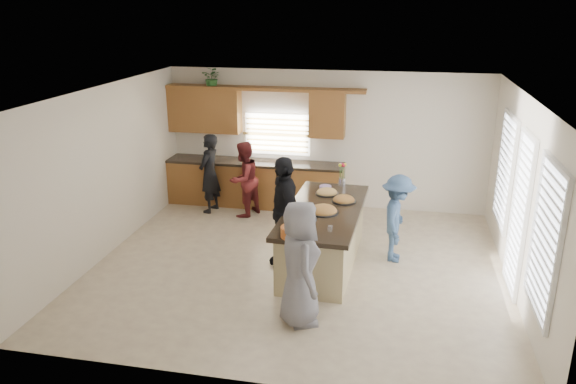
% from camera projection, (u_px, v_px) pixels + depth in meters
% --- Properties ---
extents(floor, '(6.50, 6.50, 0.00)m').
position_uv_depth(floor, '(298.00, 266.00, 9.09)').
color(floor, beige).
rests_on(floor, ground).
extents(room_shell, '(6.52, 6.02, 2.81)m').
position_uv_depth(room_shell, '(299.00, 152.00, 8.48)').
color(room_shell, silver).
rests_on(room_shell, ground).
extents(back_cabinetry, '(4.08, 0.66, 2.46)m').
position_uv_depth(back_cabinetry, '(253.00, 162.00, 11.61)').
color(back_cabinetry, brown).
rests_on(back_cabinetry, ground).
extents(right_wall_glazing, '(0.06, 4.00, 2.25)m').
position_uv_depth(right_wall_glazing, '(521.00, 204.00, 7.93)').
color(right_wall_glazing, white).
rests_on(right_wall_glazing, ground).
extents(island, '(1.25, 2.74, 0.95)m').
position_uv_depth(island, '(323.00, 238.00, 9.04)').
color(island, tan).
rests_on(island, ground).
extents(platter_front, '(0.47, 0.47, 0.19)m').
position_uv_depth(platter_front, '(323.00, 211.00, 8.71)').
color(platter_front, black).
rests_on(platter_front, island).
extents(platter_mid, '(0.40, 0.40, 0.16)m').
position_uv_depth(platter_mid, '(344.00, 200.00, 9.19)').
color(platter_mid, black).
rests_on(platter_mid, island).
extents(platter_back, '(0.39, 0.39, 0.16)m').
position_uv_depth(platter_back, '(327.00, 193.00, 9.55)').
color(platter_back, black).
rests_on(platter_back, island).
extents(salad_bowl, '(0.36, 0.36, 0.15)m').
position_uv_depth(salad_bowl, '(293.00, 231.00, 7.79)').
color(salad_bowl, '#C05C23').
rests_on(salad_bowl, island).
extents(clear_cup, '(0.07, 0.07, 0.09)m').
position_uv_depth(clear_cup, '(330.00, 229.00, 7.99)').
color(clear_cup, white).
rests_on(clear_cup, island).
extents(plate_stack, '(0.21, 0.21, 0.06)m').
position_uv_depth(plate_stack, '(325.00, 187.00, 9.83)').
color(plate_stack, '#A887C5').
rests_on(plate_stack, island).
extents(flower_vase, '(0.14, 0.14, 0.41)m').
position_uv_depth(flower_vase, '(342.00, 174.00, 9.95)').
color(flower_vase, silver).
rests_on(flower_vase, island).
extents(potted_plant, '(0.44, 0.39, 0.43)m').
position_uv_depth(potted_plant, '(212.00, 78.00, 11.31)').
color(potted_plant, '#2E6729').
rests_on(potted_plant, back_cabinetry).
extents(woman_left_back, '(0.47, 0.64, 1.61)m').
position_uv_depth(woman_left_back, '(210.00, 173.00, 11.25)').
color(woman_left_back, black).
rests_on(woman_left_back, ground).
extents(woman_left_mid, '(0.82, 0.90, 1.50)m').
position_uv_depth(woman_left_mid, '(244.00, 179.00, 11.04)').
color(woman_left_mid, maroon).
rests_on(woman_left_mid, ground).
extents(woman_left_front, '(0.87, 1.16, 1.83)m').
position_uv_depth(woman_left_front, '(284.00, 213.00, 8.81)').
color(woman_left_front, black).
rests_on(woman_left_front, ground).
extents(woman_right_back, '(0.59, 0.97, 1.46)m').
position_uv_depth(woman_right_back, '(397.00, 218.00, 9.09)').
color(woman_right_back, '#38557B').
rests_on(woman_right_back, ground).
extents(woman_right_front, '(0.81, 0.97, 1.69)m').
position_uv_depth(woman_right_front, '(300.00, 264.00, 7.24)').
color(woman_right_front, slate).
rests_on(woman_right_front, ground).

